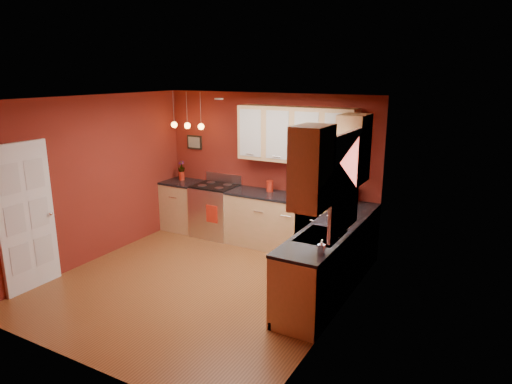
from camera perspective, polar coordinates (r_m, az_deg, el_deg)
The scene contains 27 objects.
floor at distance 6.70m, azimuth -7.10°, elevation -11.30°, with size 4.20×4.20×0.00m, color brown.
ceiling at distance 6.04m, azimuth -7.89°, elevation 11.47°, with size 4.00×4.20×0.02m, color white.
wall_back at distance 7.98m, azimuth 1.48°, elevation 2.96°, with size 4.00×0.02×2.60m, color maroon.
wall_front at distance 4.81m, azimuth -22.51°, elevation -6.28°, with size 4.00×0.02×2.60m, color maroon.
wall_left at distance 7.58m, azimuth -19.76°, elevation 1.44°, with size 0.02×4.20×2.60m, color maroon.
wall_right at distance 5.35m, azimuth 10.12°, elevation -3.27°, with size 0.02×4.20×2.60m, color maroon.
base_cabinets_back_left at distance 8.82m, azimuth -9.03°, elevation -1.77°, with size 0.70×0.60×0.90m, color tan.
base_cabinets_back_right at distance 7.64m, azimuth 5.26°, elevation -4.26°, with size 2.54×0.60×0.90m, color tan.
base_cabinets_right at distance 6.14m, azimuth 8.48°, elevation -9.27°, with size 0.60×2.10×0.90m, color tan.
counter_back_left at distance 8.70m, azimuth -9.15°, elevation 1.20°, with size 0.70×0.62×0.04m, color black.
counter_back_right at distance 7.50m, azimuth 5.35°, elevation -0.86°, with size 2.54×0.62×0.04m, color black.
counter_right at distance 5.96m, azimuth 8.65°, elevation -5.14°, with size 0.62×2.10×0.04m, color black.
gas_range at distance 8.39m, azimuth -5.09°, elevation -2.27°, with size 0.76×0.64×1.11m.
dishwasher_front at distance 7.26m, azimuth 7.01°, elevation -5.36°, with size 0.60×0.02×0.80m, color silver.
sink at distance 5.83m, azimuth 8.14°, elevation -5.64°, with size 0.50×0.70×0.33m.
window at distance 5.52m, azimuth 11.07°, elevation 1.46°, with size 0.06×1.02×1.22m.
door_left_wall at distance 6.92m, azimuth -26.79°, elevation -2.87°, with size 0.12×0.82×2.05m.
upper_cabinets_back at distance 7.46m, azimuth 5.01°, elevation 7.14°, with size 2.00×0.35×0.90m, color tan.
upper_cabinets_right at distance 5.54m, azimuth 9.81°, elevation 4.33°, with size 0.35×1.95×0.90m, color tan.
wall_picture at distance 8.72m, azimuth -7.69°, elevation 6.18°, with size 0.32×0.03×0.26m, color black.
pendant_lights at distance 8.35m, azimuth -8.57°, elevation 8.25°, with size 0.71×0.11×0.66m.
red_canister at distance 7.83m, azimuth 1.75°, elevation 0.74°, with size 0.13×0.13×0.19m.
red_vase at distance 8.79m, azimuth -9.27°, elevation 2.01°, with size 0.10×0.10×0.16m, color #B42413.
flowers at distance 8.75m, azimuth -9.32°, elevation 3.14°, with size 0.13×0.13×0.23m, color #B42413.
coffee_maker at distance 7.29m, azimuth 11.66°, elevation -0.35°, with size 0.23×0.23×0.28m.
soap_pump at distance 5.24m, azimuth 8.20°, elevation -6.79°, with size 0.07×0.08×0.16m, color white.
dish_towel at distance 8.04m, azimuth -5.55°, elevation -2.75°, with size 0.23×0.02×0.31m, color #B42413.
Camera 1 is at (3.60, -4.83, 2.94)m, focal length 32.00 mm.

